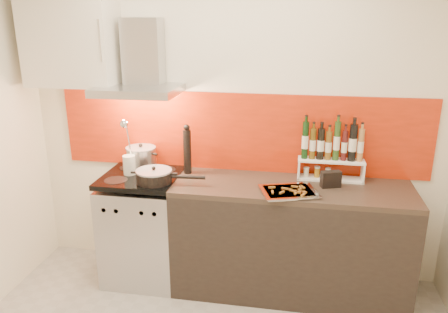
% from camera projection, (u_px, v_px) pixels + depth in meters
% --- Properties ---
extents(back_wall, '(3.40, 0.02, 2.60)m').
position_uv_depth(back_wall, '(234.00, 122.00, 3.53)').
color(back_wall, silver).
rests_on(back_wall, ground).
extents(backsplash, '(3.00, 0.02, 0.64)m').
position_uv_depth(backsplash, '(239.00, 132.00, 3.54)').
color(backsplash, '#982108').
rests_on(backsplash, back_wall).
extents(range_stove, '(0.60, 0.60, 0.91)m').
position_uv_depth(range_stove, '(144.00, 228.00, 3.63)').
color(range_stove, '#B7B7BA').
rests_on(range_stove, ground).
extents(counter, '(1.80, 0.60, 0.90)m').
position_uv_depth(counter, '(290.00, 239.00, 3.43)').
color(counter, black).
rests_on(counter, ground).
extents(range_hood, '(0.62, 0.50, 0.61)m').
position_uv_depth(range_hood, '(141.00, 67.00, 3.36)').
color(range_hood, '#B7B7BA').
rests_on(range_hood, back_wall).
extents(upper_cabinet, '(0.70, 0.35, 0.72)m').
position_uv_depth(upper_cabinet, '(71.00, 39.00, 3.38)').
color(upper_cabinet, silver).
rests_on(upper_cabinet, back_wall).
extents(stock_pot, '(0.25, 0.25, 0.21)m').
position_uv_depth(stock_pot, '(141.00, 158.00, 3.62)').
color(stock_pot, '#B7B7BA').
rests_on(stock_pot, range_stove).
extents(saute_pan, '(0.53, 0.28, 0.13)m').
position_uv_depth(saute_pan, '(155.00, 176.00, 3.32)').
color(saute_pan, black).
rests_on(saute_pan, range_stove).
extents(utensil_jar, '(0.10, 0.15, 0.47)m').
position_uv_depth(utensil_jar, '(129.00, 159.00, 3.45)').
color(utensil_jar, silver).
rests_on(utensil_jar, range_stove).
extents(pepper_mill, '(0.06, 0.06, 0.41)m').
position_uv_depth(pepper_mill, '(187.00, 150.00, 3.50)').
color(pepper_mill, black).
rests_on(pepper_mill, counter).
extents(step_shelf, '(0.51, 0.14, 0.47)m').
position_uv_depth(step_shelf, '(331.00, 153.00, 3.35)').
color(step_shelf, white).
rests_on(step_shelf, counter).
extents(caddy_box, '(0.16, 0.11, 0.13)m').
position_uv_depth(caddy_box, '(331.00, 179.00, 3.25)').
color(caddy_box, black).
rests_on(caddy_box, counter).
extents(baking_tray, '(0.47, 0.41, 0.03)m').
position_uv_depth(baking_tray, '(289.00, 191.00, 3.14)').
color(baking_tray, silver).
rests_on(baking_tray, counter).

